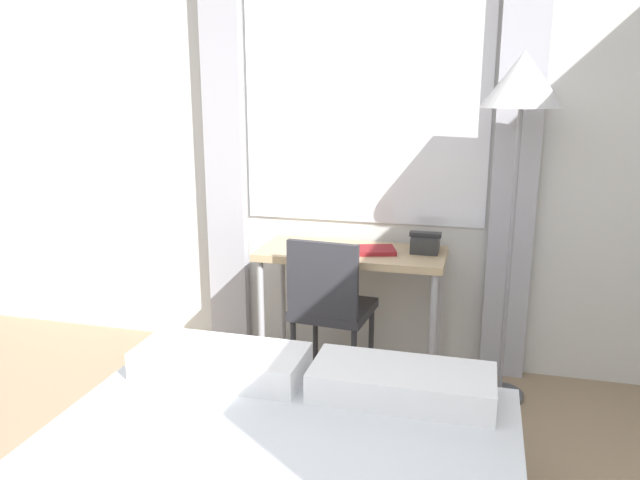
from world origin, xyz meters
name	(u,v)px	position (x,y,z in m)	size (l,w,h in m)	color
wall_back_with_window	(335,134)	(0.02, 2.85, 1.35)	(5.54, 0.13, 2.70)	silver
desk	(352,264)	(0.20, 2.54, 0.67)	(1.02, 0.46, 0.75)	tan
desk_chair	(330,303)	(0.12, 2.35, 0.50)	(0.44, 0.44, 0.86)	#333338
standing_lamp	(522,98)	(1.03, 2.49, 1.57)	(0.39, 0.39, 1.79)	#4C4C51
telephone	(425,243)	(0.59, 2.62, 0.80)	(0.17, 0.16, 0.11)	#2D2D2D
book	(370,250)	(0.30, 2.52, 0.76)	(0.31, 0.25, 0.02)	maroon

